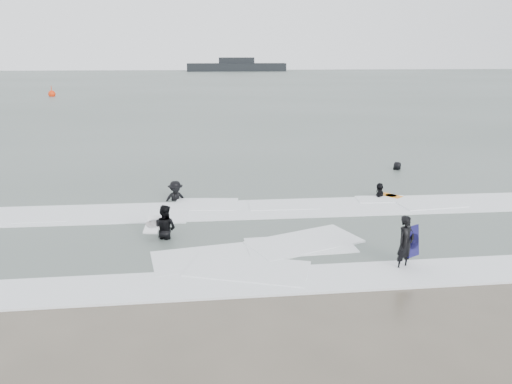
{
  "coord_description": "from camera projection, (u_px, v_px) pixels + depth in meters",
  "views": [
    {
      "loc": [
        -1.83,
        -13.56,
        6.4
      ],
      "look_at": [
        0.0,
        5.0,
        1.1
      ],
      "focal_mm": 35.0,
      "sensor_mm": 36.0,
      "label": 1
    }
  ],
  "objects": [
    {
      "name": "surfer_centre",
      "position": [
        403.0,
        269.0,
        15.17
      ],
      "size": [
        0.75,
        0.66,
        1.72
      ],
      "primitive_type": "imported",
      "rotation": [
        0.0,
        0.0,
        0.5
      ],
      "color": "black",
      "rests_on": "ground"
    },
    {
      "name": "surfer_breaker",
      "position": [
        176.0,
        202.0,
        21.89
      ],
      "size": [
        1.31,
        0.98,
        1.8
      ],
      "primitive_type": "imported",
      "rotation": [
        0.0,
        0.0,
        0.3
      ],
      "color": "black",
      "rests_on": "ground"
    },
    {
      "name": "bodyboards",
      "position": [
        321.0,
        217.0,
        18.33
      ],
      "size": [
        10.93,
        7.95,
        1.25
      ],
      "color": "#100E42",
      "rests_on": "ground"
    },
    {
      "name": "sea",
      "position": [
        216.0,
        86.0,
        91.47
      ],
      "size": [
        320.0,
        320.0,
        0.0
      ],
      "primitive_type": "plane",
      "color": "#47544C",
      "rests_on": "ground"
    },
    {
      "name": "vessel_horizon",
      "position": [
        237.0,
        66.0,
        158.37
      ],
      "size": [
        31.22,
        5.57,
        4.24
      ],
      "color": "black",
      "rests_on": "ground"
    },
    {
      "name": "surfer_wading",
      "position": [
        165.0,
        239.0,
        17.59
      ],
      "size": [
        1.08,
        0.99,
        1.8
      ],
      "primitive_type": "imported",
      "rotation": [
        0.0,
        0.0,
        2.7
      ],
      "color": "black",
      "rests_on": "ground"
    },
    {
      "name": "ground",
      "position": [
        272.0,
        273.0,
        14.9
      ],
      "size": [
        320.0,
        320.0,
        0.0
      ],
      "primitive_type": "plane",
      "color": "brown",
      "rests_on": "ground"
    },
    {
      "name": "surfer_right_far",
      "position": [
        397.0,
        171.0,
        27.56
      ],
      "size": [
        0.94,
        0.94,
        1.65
      ],
      "primitive_type": "imported",
      "rotation": [
        0.0,
        0.0,
        -2.36
      ],
      "color": "black",
      "rests_on": "ground"
    },
    {
      "name": "buoy",
      "position": [
        52.0,
        94.0,
        71.35
      ],
      "size": [
        1.0,
        1.0,
        1.65
      ],
      "color": "red",
      "rests_on": "ground"
    },
    {
      "name": "surf_foam",
      "position": [
        259.0,
        229.0,
        18.43
      ],
      "size": [
        30.03,
        9.06,
        0.09
      ],
      "color": "white",
      "rests_on": "ground"
    },
    {
      "name": "surfer_right_near",
      "position": [
        379.0,
        198.0,
        22.46
      ],
      "size": [
        0.91,
        1.17,
        1.86
      ],
      "primitive_type": "imported",
      "rotation": [
        0.0,
        0.0,
        -2.06
      ],
      "color": "black",
      "rests_on": "ground"
    }
  ]
}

